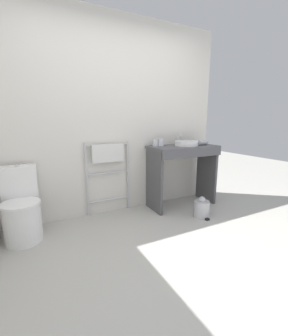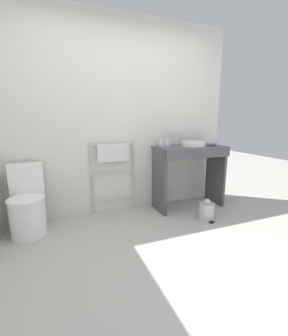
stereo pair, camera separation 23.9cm
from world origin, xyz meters
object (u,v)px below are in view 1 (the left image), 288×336
at_px(cup_near_wall, 155,142).
at_px(trash_bin, 202,208).
at_px(toilet, 22,211).
at_px(towel_radiator, 108,161).
at_px(sink_basin, 186,143).
at_px(cup_near_edge, 161,142).
at_px(hair_dryer, 203,142).

bearing_deg(cup_near_wall, trash_bin, -62.91).
height_order(toilet, towel_radiator, towel_radiator).
relative_size(sink_basin, cup_near_edge, 3.40).
bearing_deg(trash_bin, towel_radiator, 145.69).
bearing_deg(sink_basin, towel_radiator, 168.56).
bearing_deg(cup_near_edge, hair_dryer, -15.77).
bearing_deg(towel_radiator, cup_near_edge, -6.44).
relative_size(cup_near_wall, cup_near_edge, 1.00).
height_order(toilet, sink_basin, sink_basin).
xyz_separation_m(toilet, trash_bin, (2.09, -0.45, -0.20)).
bearing_deg(trash_bin, cup_near_edge, 113.04).
xyz_separation_m(towel_radiator, cup_near_edge, (0.77, -0.09, 0.22)).
relative_size(towel_radiator, hair_dryer, 5.23).
bearing_deg(sink_basin, hair_dryer, -7.38).
bearing_deg(sink_basin, cup_near_wall, 157.06).
relative_size(toilet, towel_radiator, 0.80).
distance_m(toilet, sink_basin, 2.26).
height_order(cup_near_wall, trash_bin, cup_near_wall).
xyz_separation_m(hair_dryer, trash_bin, (-0.35, -0.44, -0.82)).
distance_m(toilet, towel_radiator, 1.16).
xyz_separation_m(sink_basin, trash_bin, (-0.08, -0.48, -0.82)).
distance_m(towel_radiator, cup_near_edge, 0.81).
relative_size(cup_near_wall, trash_bin, 0.35).
height_order(towel_radiator, trash_bin, towel_radiator).
xyz_separation_m(towel_radiator, sink_basin, (1.11, -0.23, 0.21)).
bearing_deg(towel_radiator, hair_dryer, -10.65).
relative_size(towel_radiator, sink_basin, 2.90).
bearing_deg(toilet, trash_bin, -12.22).
bearing_deg(hair_dryer, sink_basin, 172.62).
height_order(toilet, trash_bin, toilet).
bearing_deg(cup_near_wall, sink_basin, -22.94).
xyz_separation_m(cup_near_wall, trash_bin, (0.34, -0.66, -0.83)).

